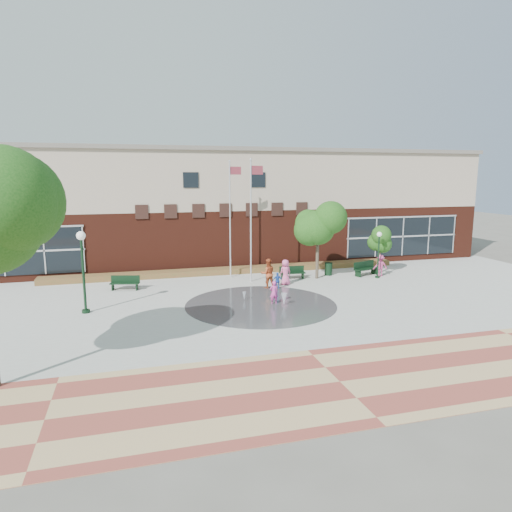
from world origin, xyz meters
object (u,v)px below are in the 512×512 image
object	(u,v)px
flagpole_left	(231,213)
bench_left	(125,286)
trash_can	(328,269)
flagpole_right	(251,214)
child_splash	(274,293)

from	to	relation	value
flagpole_left	bench_left	bearing A→B (deg)	-179.50
trash_can	bench_left	bearing A→B (deg)	-177.67
flagpole_left	flagpole_right	bearing A→B (deg)	-71.92
flagpole_right	trash_can	size ratio (longest dim) A/B	8.68
flagpole_right	trash_can	bearing A→B (deg)	-11.34
flagpole_left	flagpole_right	world-z (taller)	flagpole_right
bench_left	flagpole_left	bearing A→B (deg)	28.05
bench_left	flagpole_right	bearing A→B (deg)	14.83
child_splash	flagpole_right	bearing A→B (deg)	-91.30
bench_left	trash_can	xyz separation A→B (m)	(14.13, 0.57, 0.19)
flagpole_left	bench_left	size ratio (longest dim) A/B	4.36
trash_can	child_splash	world-z (taller)	child_splash
trash_can	child_splash	distance (m)	8.59
flagpole_right	bench_left	world-z (taller)	flagpole_right
flagpole_right	bench_left	xyz separation A→B (m)	(-8.28, -0.16, -4.30)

